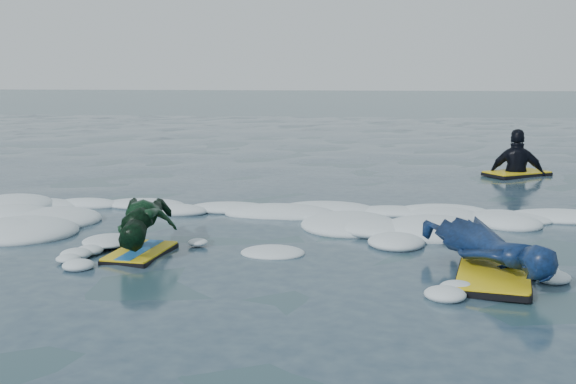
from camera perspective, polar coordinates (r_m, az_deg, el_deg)
The scene contains 5 objects.
ground at distance 7.74m, azimuth -1.82°, elevation -3.93°, with size 120.00×120.00×0.00m, color #19323D.
foam_band at distance 8.74m, azimuth -0.85°, elevation -2.36°, with size 12.00×3.10×0.30m, color white, non-canonical shape.
prone_woman_unit at distance 6.69m, azimuth 15.70°, elevation -4.46°, with size 1.27×1.80×0.44m.
prone_child_unit at distance 7.38m, azimuth -11.20°, elevation -2.68°, with size 0.83×1.40×0.52m.
waiting_rider_unit at distance 13.12m, azimuth 17.61°, elevation 1.15°, with size 1.27×1.11×1.67m.
Camera 1 is at (1.10, -7.45, 1.81)m, focal length 45.00 mm.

